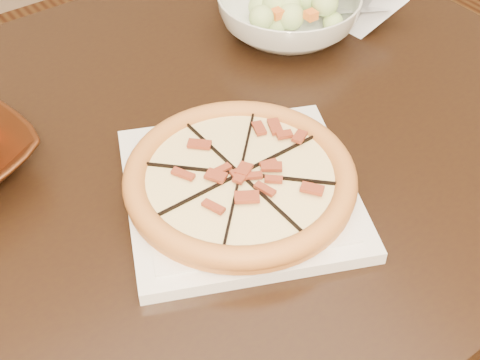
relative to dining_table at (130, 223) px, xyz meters
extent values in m
cube|color=black|center=(0.00, 0.00, 0.08)|extent=(1.44, 0.94, 0.04)
cylinder|color=black|center=(0.63, 0.38, -0.30)|extent=(0.07, 0.07, 0.71)
cube|color=silver|center=(0.10, -0.13, 0.11)|extent=(0.38, 0.38, 0.02)
cube|color=silver|center=(0.10, -0.13, 0.12)|extent=(0.32, 0.32, 0.00)
cylinder|color=#D78C3E|center=(0.10, -0.13, 0.13)|extent=(0.29, 0.29, 0.01)
torus|color=#D78C3E|center=(0.10, -0.13, 0.13)|extent=(0.29, 0.29, 0.03)
cylinder|color=#F3ECA6|center=(0.10, -0.13, 0.13)|extent=(0.24, 0.24, 0.01)
cube|color=black|center=(0.10, -0.13, 0.14)|extent=(0.01, 0.29, 0.01)
cube|color=black|center=(0.10, -0.13, 0.14)|extent=(0.21, 0.20, 0.01)
cube|color=black|center=(0.10, -0.13, 0.14)|extent=(0.29, 0.01, 0.01)
cube|color=black|center=(0.10, -0.13, 0.14)|extent=(0.20, 0.21, 0.01)
cube|color=brown|center=(0.12, -0.13, 0.14)|extent=(0.02, 0.01, 0.00)
cube|color=brown|center=(0.15, -0.11, 0.14)|extent=(0.03, 0.02, 0.00)
cube|color=brown|center=(0.16, -0.08, 0.14)|extent=(0.03, 0.03, 0.00)
cube|color=brown|center=(0.12, -0.10, 0.14)|extent=(0.02, 0.03, 0.00)
cube|color=brown|center=(0.12, -0.07, 0.14)|extent=(0.02, 0.03, 0.00)
cube|color=brown|center=(0.10, -0.05, 0.14)|extent=(0.02, 0.03, 0.00)
cube|color=brown|center=(0.09, -0.09, 0.14)|extent=(0.02, 0.03, 0.00)
cube|color=brown|center=(0.06, -0.08, 0.14)|extent=(0.03, 0.03, 0.00)
cube|color=brown|center=(0.02, -0.09, 0.14)|extent=(0.03, 0.02, 0.00)
cube|color=brown|center=(0.06, -0.12, 0.14)|extent=(0.03, 0.02, 0.00)
cube|color=brown|center=(0.03, -0.14, 0.14)|extent=(0.03, 0.02, 0.00)
cube|color=brown|center=(0.08, -0.14, 0.14)|extent=(0.03, 0.02, 0.00)
cube|color=brown|center=(0.07, -0.17, 0.14)|extent=(0.03, 0.03, 0.00)
cube|color=brown|center=(0.07, -0.20, 0.14)|extent=(0.02, 0.03, 0.00)
cube|color=brown|center=(0.10, -0.16, 0.14)|extent=(0.02, 0.02, 0.00)
cube|color=brown|center=(0.12, -0.19, 0.14)|extent=(0.02, 0.03, 0.00)
cube|color=brown|center=(0.15, -0.20, 0.14)|extent=(0.03, 0.03, 0.00)
cube|color=brown|center=(0.14, -0.15, 0.14)|extent=(0.03, 0.03, 0.00)
cube|color=brown|center=(0.17, -0.15, 0.14)|extent=(0.03, 0.02, 0.00)
imported|color=silver|center=(0.40, 0.14, 0.14)|extent=(0.29, 0.29, 0.07)
camera|label=1|loc=(-0.25, -0.62, 0.71)|focal=50.00mm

